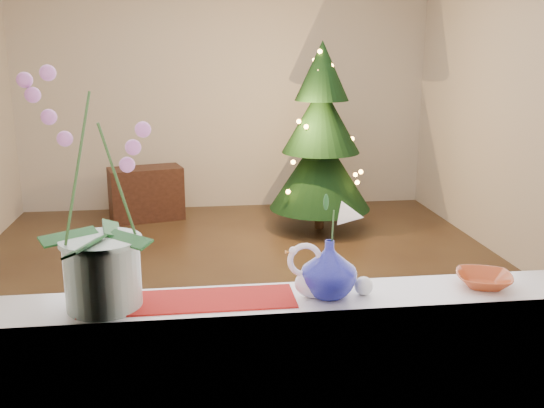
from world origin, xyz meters
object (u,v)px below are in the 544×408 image
Objects in this scene: orchid_pot at (97,192)px; amber_dish at (484,281)px; paperweight at (364,286)px; side_table at (146,194)px; blue_vase at (329,264)px; xmas_tree at (321,137)px; swan at (318,271)px.

orchid_pot reaches higher than amber_dish.
paperweight reaches higher than side_table.
blue_vase reaches higher than paperweight.
side_table is (-1.74, 0.55, -0.64)m from xmas_tree.
xmas_tree is at bearing 80.32° from paperweight.
amber_dish is at bearing 2.76° from paperweight.
swan is 0.17m from paperweight.
orchid_pot is at bearing 179.37° from paperweight.
orchid_pot is 3.62× the size of swan.
side_table is at bearing 162.32° from xmas_tree.
orchid_pot is 0.93m from paperweight.
blue_vase is 0.15m from paperweight.
side_table is (-0.96, 4.42, -0.76)m from blue_vase.
swan is (0.70, -0.00, -0.29)m from orchid_pot.
orchid_pot is at bearing -160.85° from swan.
amber_dish is at bearing -85.46° from side_table.
amber_dish is (1.30, 0.01, -0.36)m from orchid_pot.
swan is 0.61m from amber_dish.
orchid_pot is 4.17m from xmas_tree.
paperweight is at bearing -99.68° from xmas_tree.
paperweight is 0.04× the size of xmas_tree.
swan is 3.30× the size of paperweight.
paperweight is (0.86, -0.01, -0.35)m from orchid_pot.
orchid_pot reaches higher than blue_vase.
amber_dish is 4.71m from side_table.
xmas_tree is at bearing 78.58° from blue_vase.
blue_vase is at bearing -0.28° from orchid_pot.
amber_dish is (0.44, 0.02, -0.01)m from paperweight.
xmas_tree is 2.47× the size of side_table.
xmas_tree is at bearing 86.75° from amber_dish.
blue_vase is at bearing -92.28° from side_table.
xmas_tree is at bearing -32.17° from side_table.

